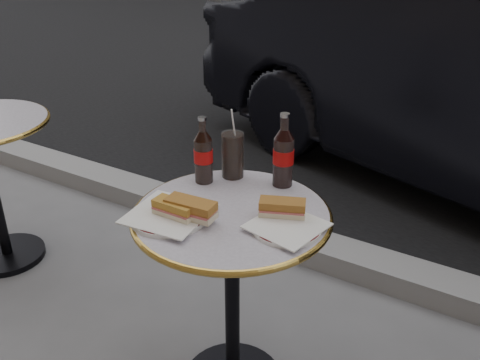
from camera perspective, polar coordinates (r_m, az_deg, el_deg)
The scene contains 11 objects.
asphalt_road at distance 6.44m, azimuth 23.94°, elevation 10.36°, with size 40.00×8.00×0.00m, color black.
curb at distance 2.70m, azimuth 9.51°, elevation -7.76°, with size 40.00×0.20×0.12m, color gray.
bistro_table at distance 1.86m, azimuth -0.82°, elevation -13.24°, with size 0.62×0.62×0.73m, color #BAB2C4, non-canonical shape.
plate_left at distance 1.62m, azimuth -7.60°, elevation -3.83°, with size 0.24×0.24×0.01m, color white.
plate_right at distance 1.56m, azimuth 5.01°, elevation -5.10°, with size 0.20×0.20×0.01m, color white.
sandwich_left_a at distance 1.60m, azimuth -6.99°, elevation -3.15°, with size 0.13×0.06×0.05m, color #B67F2E.
sandwich_left_b at distance 1.58m, azimuth -5.26°, elevation -3.16°, with size 0.15×0.07×0.05m, color #9E6428.
sandwich_right at distance 1.60m, azimuth 4.53°, elevation -3.07°, with size 0.14×0.06×0.05m, color #986026.
cola_bottle_left at distance 1.79m, azimuth -3.95°, elevation 3.22°, with size 0.07×0.07×0.23m, color black, non-canonical shape.
cola_bottle_right at distance 1.76m, azimuth 4.67°, elevation 3.21°, with size 0.07×0.07×0.25m, color black, non-canonical shape.
cola_glass at distance 1.83m, azimuth -0.79°, elevation 2.71°, with size 0.08×0.08×0.16m, color black.
Camera 1 is at (0.76, -1.21, 1.55)m, focal length 40.00 mm.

